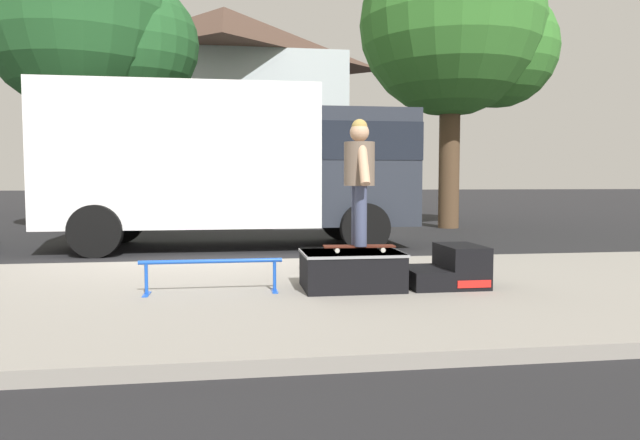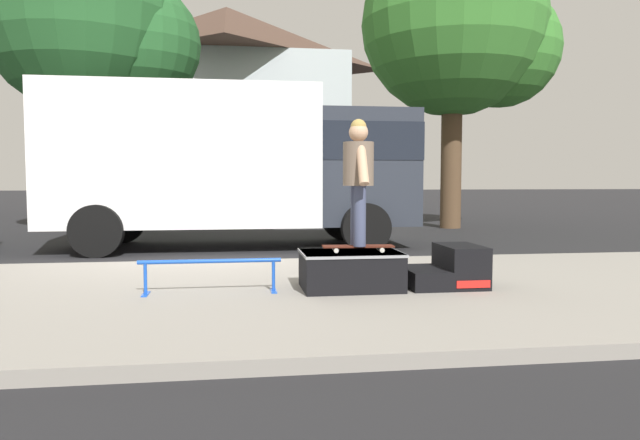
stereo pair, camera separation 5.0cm
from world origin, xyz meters
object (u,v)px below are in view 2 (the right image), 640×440
(grind_rail, at_px, (210,268))
(street_tree_main, at_px, (463,30))
(skater_kid, at_px, (358,172))
(box_truck, at_px, (236,160))
(kicker_ramp, at_px, (449,269))
(street_tree_neighbour, at_px, (95,25))
(skate_box, at_px, (351,269))
(skateboard, at_px, (358,247))

(grind_rail, distance_m, street_tree_main, 12.23)
(skater_kid, distance_m, box_truck, 5.47)
(kicker_ramp, relative_size, street_tree_neighbour, 0.11)
(box_truck, bearing_deg, kicker_ramp, -65.84)
(street_tree_main, bearing_deg, street_tree_neighbour, -179.30)
(kicker_ramp, bearing_deg, street_tree_main, 67.68)
(skater_kid, relative_size, street_tree_main, 0.17)
(skate_box, distance_m, grind_rail, 1.52)
(skate_box, bearing_deg, street_tree_main, 61.88)
(kicker_ramp, bearing_deg, skate_box, 179.98)
(skate_box, height_order, skateboard, skateboard)
(kicker_ramp, relative_size, skater_kid, 0.62)
(kicker_ramp, height_order, street_tree_neighbour, street_tree_neighbour)
(skater_kid, xyz_separation_m, street_tree_neighbour, (-4.72, 9.04, 3.70))
(box_truck, bearing_deg, street_tree_main, 32.20)
(kicker_ramp, distance_m, skateboard, 1.09)
(skateboard, distance_m, box_truck, 5.58)
(kicker_ramp, bearing_deg, street_tree_neighbour, 122.66)
(box_truck, height_order, street_tree_main, street_tree_main)
(skate_box, bearing_deg, box_truck, 103.18)
(skateboard, xyz_separation_m, street_tree_main, (4.80, 9.15, 4.78))
(grind_rail, xyz_separation_m, skateboard, (1.59, 0.00, 0.20))
(skate_box, distance_m, street_tree_neighbour, 11.20)
(kicker_ramp, relative_size, box_truck, 0.12)
(skate_box, xyz_separation_m, skateboard, (0.08, -0.03, 0.25))
(kicker_ramp, relative_size, street_tree_main, 0.11)
(kicker_ramp, xyz_separation_m, box_truck, (-2.37, 5.28, 1.39))
(skateboard, relative_size, skater_kid, 0.58)
(skater_kid, xyz_separation_m, street_tree_main, (4.80, 9.15, 3.96))
(grind_rail, xyz_separation_m, street_tree_neighbour, (-3.13, 9.04, 4.72))
(grind_rail, relative_size, box_truck, 0.22)
(street_tree_neighbour, bearing_deg, skateboard, -62.43)
(skateboard, xyz_separation_m, skater_kid, (0.00, -0.00, 0.82))
(skate_box, xyz_separation_m, street_tree_main, (4.88, 9.12, 5.02))
(skateboard, xyz_separation_m, street_tree_neighbour, (-4.72, 9.04, 4.52))
(street_tree_main, bearing_deg, box_truck, -147.80)
(street_tree_neighbour, bearing_deg, kicker_ramp, -57.34)
(skater_kid, height_order, street_tree_neighbour, street_tree_neighbour)
(box_truck, bearing_deg, grind_rail, -93.03)
(skate_box, height_order, grind_rail, skate_box)
(grind_rail, relative_size, street_tree_main, 0.19)
(street_tree_neighbour, bearing_deg, box_truck, -47.61)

